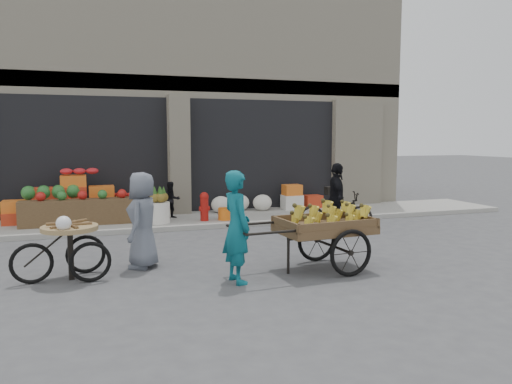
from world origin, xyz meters
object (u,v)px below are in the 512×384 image
object	(u,v)px
vendor_woman	(237,227)
tricycle_cart	(70,243)
pineapple_bin	(159,213)
bicycle	(336,211)
fire_hydrant	(204,205)
cyclist	(337,199)
vendor_grey	(143,220)
banana_cart	(322,223)
seated_person	(171,200)
orange_bucket	(225,214)

from	to	relation	value
vendor_woman	tricycle_cart	world-z (taller)	vendor_woman
pineapple_bin	bicycle	bearing A→B (deg)	-22.90
fire_hydrant	cyclist	size ratio (longest dim) A/B	0.44
fire_hydrant	vendor_grey	world-z (taller)	vendor_grey
vendor_woman	banana_cart	bearing A→B (deg)	-89.59
seated_person	banana_cart	world-z (taller)	banana_cart
vendor_woman	cyclist	distance (m)	4.30
banana_cart	vendor_grey	xyz separation A→B (m)	(-2.75, 1.10, 0.03)
vendor_woman	vendor_grey	bearing A→B (deg)	35.25
tricycle_cart	seated_person	bearing A→B (deg)	56.67
fire_hydrant	banana_cart	size ratio (longest dim) A/B	0.27
pineapple_bin	tricycle_cart	xyz separation A→B (m)	(-1.90, -3.96, 0.20)
seated_person	tricycle_cart	xyz separation A→B (m)	(-2.30, -4.56, -0.02)
orange_bucket	banana_cart	xyz separation A→B (m)	(0.39, -4.60, 0.50)
fire_hydrant	orange_bucket	distance (m)	0.55
bicycle	fire_hydrant	bearing A→B (deg)	78.51
banana_cart	vendor_woman	distance (m)	1.53
vendor_woman	cyclist	bearing A→B (deg)	-55.86
seated_person	vendor_grey	distance (m)	4.36
orange_bucket	seated_person	world-z (taller)	seated_person
pineapple_bin	orange_bucket	bearing A→B (deg)	-3.58
orange_bucket	banana_cart	bearing A→B (deg)	-85.19
fire_hydrant	orange_bucket	xyz separation A→B (m)	(0.50, -0.05, -0.23)
pineapple_bin	vendor_woman	bearing A→B (deg)	-84.46
orange_bucket	seated_person	bearing A→B (deg)	149.74
vendor_grey	bicycle	size ratio (longest dim) A/B	0.93
pineapple_bin	fire_hydrant	world-z (taller)	fire_hydrant
vendor_woman	pineapple_bin	bearing A→B (deg)	-2.30
seated_person	bicycle	xyz separation A→B (m)	(3.48, -2.24, -0.13)
pineapple_bin	seated_person	world-z (taller)	seated_person
fire_hydrant	seated_person	size ratio (longest dim) A/B	0.76
pineapple_bin	banana_cart	size ratio (longest dim) A/B	0.20
seated_person	banana_cart	xyz separation A→B (m)	(1.59, -5.30, 0.19)
banana_cart	tricycle_cart	xyz separation A→B (m)	(-3.88, 0.73, -0.21)
pineapple_bin	cyclist	bearing A→B (deg)	-28.99
seated_person	bicycle	bearing A→B (deg)	-42.76
orange_bucket	vendor_woman	size ratio (longest dim) A/B	0.19
banana_cart	vendor_woman	bearing A→B (deg)	-175.84
vendor_woman	vendor_grey	distance (m)	1.81
pineapple_bin	bicycle	distance (m)	4.21
pineapple_bin	banana_cart	distance (m)	5.12
banana_cart	bicycle	xyz separation A→B (m)	(1.89, 3.06, -0.32)
seated_person	cyclist	bearing A→B (deg)	-48.83
banana_cart	vendor_woman	xyz separation A→B (m)	(-1.51, -0.22, 0.07)
pineapple_bin	fire_hydrant	size ratio (longest dim) A/B	0.73
cyclist	tricycle_cart	bearing A→B (deg)	127.34
pineapple_bin	bicycle	xyz separation A→B (m)	(3.88, -1.64, 0.08)
orange_bucket	seated_person	size ratio (longest dim) A/B	0.34
bicycle	cyclist	world-z (taller)	cyclist
vendor_grey	cyclist	xyz separation A→B (m)	(4.44, 1.56, -0.00)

